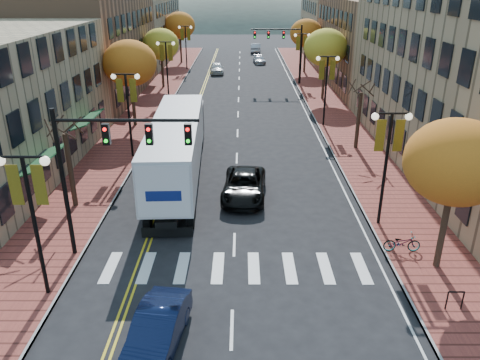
{
  "coord_description": "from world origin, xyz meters",
  "views": [
    {
      "loc": [
        0.36,
        -15.62,
        11.79
      ],
      "look_at": [
        0.27,
        6.83,
        2.2
      ],
      "focal_mm": 35.0,
      "sensor_mm": 36.0,
      "label": 1
    }
  ],
  "objects_px": {
    "semi_truck": "(178,142)",
    "black_suv": "(244,186)",
    "bicycle": "(402,243)",
    "navy_sedan": "(157,331)"
  },
  "relations": [
    {
      "from": "semi_truck",
      "to": "navy_sedan",
      "type": "bearing_deg",
      "value": -88.32
    },
    {
      "from": "navy_sedan",
      "to": "bicycle",
      "type": "relative_size",
      "value": 2.52
    },
    {
      "from": "semi_truck",
      "to": "black_suv",
      "type": "bearing_deg",
      "value": -37.83
    },
    {
      "from": "semi_truck",
      "to": "bicycle",
      "type": "height_order",
      "value": "semi_truck"
    },
    {
      "from": "navy_sedan",
      "to": "black_suv",
      "type": "height_order",
      "value": "black_suv"
    },
    {
      "from": "semi_truck",
      "to": "bicycle",
      "type": "bearing_deg",
      "value": -41.16
    },
    {
      "from": "black_suv",
      "to": "bicycle",
      "type": "distance_m",
      "value": 9.6
    },
    {
      "from": "semi_truck",
      "to": "black_suv",
      "type": "height_order",
      "value": "semi_truck"
    },
    {
      "from": "navy_sedan",
      "to": "black_suv",
      "type": "xyz_separation_m",
      "value": [
        3.05,
        12.35,
        0.02
      ]
    },
    {
      "from": "semi_truck",
      "to": "black_suv",
      "type": "relative_size",
      "value": 3.2
    }
  ]
}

